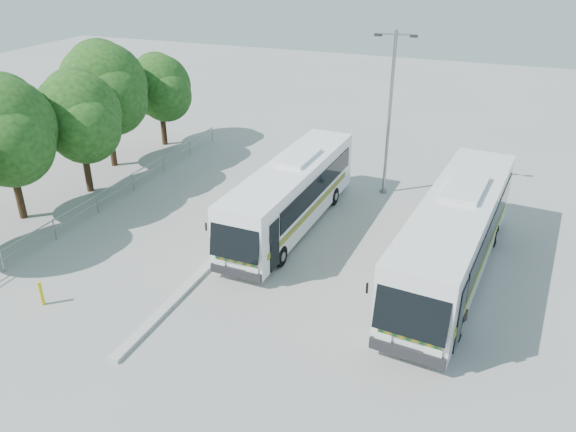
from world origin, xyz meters
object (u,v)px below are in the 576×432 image
at_px(tree_far_e, 160,87).
at_px(coach_main, 291,193).
at_px(tree_far_b, 5,129).
at_px(bollard, 41,293).
at_px(tree_far_d, 105,87).
at_px(coach_adjacent, 454,235).
at_px(tree_far_c, 79,115).
at_px(lamppost, 390,108).

distance_m(tree_far_e, coach_main, 14.79).
height_order(tree_far_b, bollard, tree_far_b).
bearing_deg(tree_far_d, coach_adjacent, -14.78).
bearing_deg(tree_far_b, tree_far_c, 77.09).
relative_size(tree_far_d, coach_main, 0.65).
bearing_deg(tree_far_c, tree_far_d, 107.83).
height_order(tree_far_c, tree_far_d, tree_far_d).
height_order(tree_far_b, tree_far_e, tree_far_b).
height_order(tree_far_e, lamppost, lamppost).
bearing_deg(bollard, tree_far_b, 138.79).
bearing_deg(tree_far_c, coach_main, 0.55).
bearing_deg(tree_far_e, coach_adjacent, -26.58).
relative_size(tree_far_c, coach_adjacent, 0.51).
xyz_separation_m(tree_far_b, tree_far_e, (0.39, 12.10, -0.68)).
relative_size(tree_far_e, coach_main, 0.52).
height_order(lamppost, bollard, lamppost).
bearing_deg(coach_adjacent, lamppost, 126.37).
distance_m(tree_far_b, coach_main, 13.50).
distance_m(coach_adjacent, lamppost, 9.07).
bearing_deg(tree_far_e, bollard, -71.58).
distance_m(coach_main, bollard, 11.46).
bearing_deg(tree_far_d, bollard, -63.43).
relative_size(tree_far_b, coach_adjacent, 0.55).
height_order(tree_far_d, tree_far_e, tree_far_d).
distance_m(tree_far_b, lamppost, 18.48).
bearing_deg(coach_adjacent, bollard, -145.60).
bearing_deg(tree_far_e, tree_far_b, -91.83).
bearing_deg(tree_far_e, tree_far_d, -98.63).
distance_m(tree_far_e, coach_adjacent, 22.24).
bearing_deg(coach_adjacent, coach_main, 172.23).
xyz_separation_m(tree_far_c, bollard, (5.34, -9.36, -3.76)).
xyz_separation_m(coach_main, lamppost, (3.22, 5.59, 2.98)).
distance_m(tree_far_b, tree_far_d, 7.61).
height_order(tree_far_c, coach_adjacent, tree_far_c).
relative_size(tree_far_d, tree_far_e, 1.24).
bearing_deg(tree_far_e, tree_far_c, -86.46).
xyz_separation_m(tree_far_c, tree_far_d, (-1.19, 3.70, 0.56)).
relative_size(tree_far_b, bollard, 6.97).
distance_m(lamppost, bollard, 18.33).
distance_m(tree_far_c, coach_main, 11.96).
bearing_deg(lamppost, tree_far_c, -166.55).
relative_size(tree_far_d, bollard, 7.35).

